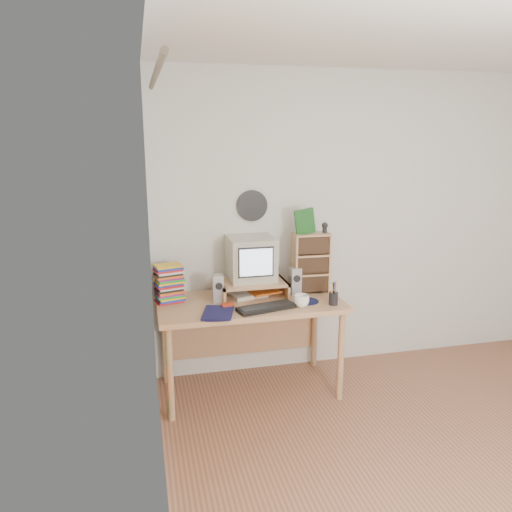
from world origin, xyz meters
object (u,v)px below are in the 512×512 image
desk (248,315)px  crt_monitor (252,259)px  keyboard (266,308)px  dvd_stack (169,284)px  mug (301,301)px  diary (203,311)px  cd_rack (311,263)px

desk → crt_monitor: crt_monitor is taller
keyboard → dvd_stack: size_ratio=1.55×
crt_monitor → mug: 0.52m
keyboard → dvd_stack: bearing=139.9°
crt_monitor → diary: (-0.44, -0.36, -0.26)m
dvd_stack → diary: (0.21, -0.33, -0.11)m
desk → cd_rack: 0.65m
desk → mug: (0.34, -0.28, 0.18)m
diary → dvd_stack: bearing=137.9°
mug → dvd_stack: bearing=160.3°
mug → desk: bearing=141.1°
dvd_stack → cd_rack: size_ratio=0.58×
desk → cd_rack: size_ratio=2.91×
mug → diary: mug is taller
dvd_stack → mug: 1.00m
keyboard → cd_rack: size_ratio=0.89×
dvd_stack → mug: (0.94, -0.34, -0.09)m
desk → mug: 0.48m
crt_monitor → cd_rack: bearing=-5.0°
desk → diary: size_ratio=5.49×
keyboard → mug: bearing=-13.4°
cd_rack → desk: bearing=-172.0°
dvd_stack → desk: bearing=-19.6°
diary → mug: bearing=15.3°
desk → mug: mug is taller
diary → keyboard: bearing=15.1°
crt_monitor → mug: (0.29, -0.36, -0.24)m
crt_monitor → dvd_stack: bearing=-177.7°
keyboard → mug: 0.27m
mug → diary: 0.73m
dvd_stack → diary: bearing=-71.5°
crt_monitor → cd_rack: (0.47, -0.04, -0.05)m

